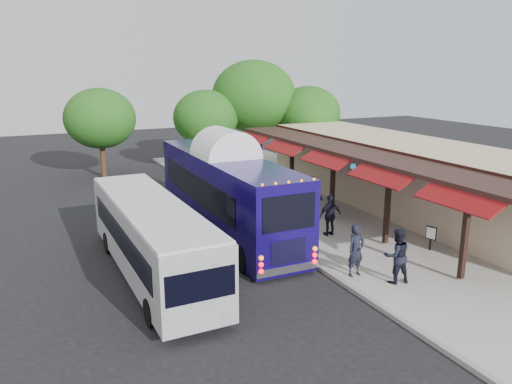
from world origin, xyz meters
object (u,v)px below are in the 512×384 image
coach_bus (226,189)px  ped_a (356,250)px  city_bus (151,236)px  sign_board (431,234)px  ped_b (397,256)px  ped_c (330,215)px  ped_d (310,194)px

coach_bus → ped_a: 7.16m
city_bus → sign_board: size_ratio=10.20×
ped_a → ped_b: ped_b is taller
ped_c → ped_d: (1.09, 3.43, 0.03)m
ped_d → sign_board: bearing=135.1°
coach_bus → sign_board: size_ratio=11.82×
ped_a → ped_c: size_ratio=1.02×
ped_a → ped_d: bearing=65.3°
coach_bus → city_bus: 5.43m
ped_c → ped_d: ped_d is taller
city_bus → ped_d: bearing=23.0°
ped_b → sign_board: (3.34, 1.82, -0.29)m
ped_a → ped_b: size_ratio=0.96×
ped_a → ped_b: bearing=-55.3°
ped_b → ped_d: (1.80, 8.54, -0.03)m
ped_a → ped_d: 7.93m
ped_d → ped_a: bearing=102.4°
ped_a → city_bus: bearing=147.1°
coach_bus → sign_board: (6.39, -6.02, -1.19)m
city_bus → ped_b: (7.29, -4.47, -0.39)m
city_bus → ped_d: (9.09, 4.06, -0.42)m
city_bus → ped_a: (6.40, -3.40, -0.43)m
ped_c → coach_bus: bearing=-35.1°
coach_bus → ped_b: (3.05, -7.84, -0.90)m
city_bus → sign_board: (10.63, -2.65, -0.68)m
city_bus → ped_c: (8.00, 0.64, -0.45)m
coach_bus → city_bus: coach_bus is taller
city_bus → ped_a: size_ratio=5.48×
ped_d → sign_board: size_ratio=1.87×
coach_bus → ped_c: 4.75m
sign_board → ped_c: bearing=113.6°
sign_board → ped_a: bearing=174.9°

